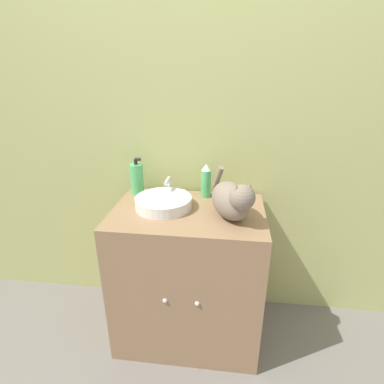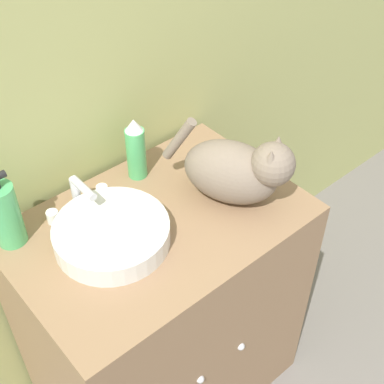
% 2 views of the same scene
% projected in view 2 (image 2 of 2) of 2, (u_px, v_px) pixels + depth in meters
% --- Properties ---
extents(wall_back, '(6.00, 0.05, 2.50)m').
position_uv_depth(wall_back, '(71.00, 21.00, 1.29)').
color(wall_back, tan).
rests_on(wall_back, ground_plane).
extents(vanity_cabinet, '(0.78, 0.54, 0.80)m').
position_uv_depth(vanity_cabinet, '(163.00, 311.00, 1.68)').
color(vanity_cabinet, '#8C6B4C').
rests_on(vanity_cabinet, ground_plane).
extents(sink_basin, '(0.29, 0.29, 0.06)m').
position_uv_depth(sink_basin, '(112.00, 234.00, 1.34)').
color(sink_basin, silver).
rests_on(sink_basin, vanity_cabinet).
extents(faucet, '(0.19, 0.11, 0.12)m').
position_uv_depth(faucet, '(79.00, 197.00, 1.41)').
color(faucet, silver).
rests_on(faucet, vanity_cabinet).
extents(cat, '(0.26, 0.36, 0.23)m').
position_uv_depth(cat, '(237.00, 170.00, 1.41)').
color(cat, '#7A6B5B').
rests_on(cat, vanity_cabinet).
extents(soap_bottle, '(0.07, 0.07, 0.21)m').
position_uv_depth(soap_bottle, '(5.00, 214.00, 1.30)').
color(soap_bottle, '#4CB266').
rests_on(soap_bottle, vanity_cabinet).
extents(spray_bottle, '(0.06, 0.06, 0.19)m').
position_uv_depth(spray_bottle, '(136.00, 149.00, 1.49)').
color(spray_bottle, '#4CB266').
rests_on(spray_bottle, vanity_cabinet).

